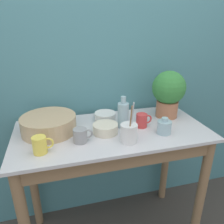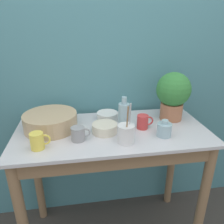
{
  "view_description": "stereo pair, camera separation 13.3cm",
  "coord_description": "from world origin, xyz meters",
  "px_view_note": "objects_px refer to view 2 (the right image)",
  "views": [
    {
      "loc": [
        -0.32,
        -0.9,
        1.53
      ],
      "look_at": [
        0.0,
        0.29,
        1.02
      ],
      "focal_mm": 35.0,
      "sensor_mm": 36.0,
      "label": 1
    },
    {
      "loc": [
        -0.19,
        -0.92,
        1.53
      ],
      "look_at": [
        0.0,
        0.29,
        1.02
      ],
      "focal_mm": 35.0,
      "sensor_mm": 36.0,
      "label": 2
    }
  ],
  "objects_px": {
    "bowl_wash_large": "(51,121)",
    "mug_red": "(143,122)",
    "bowl_small_enamel_white": "(107,117)",
    "mug_grey": "(78,134)",
    "potted_plant": "(173,93)",
    "utensil_cup": "(126,134)",
    "mug_yellow": "(38,141)",
    "bottle_short": "(164,129)",
    "bowl_small_cream": "(105,128)",
    "bottle_tall": "(124,115)"
  },
  "relations": [
    {
      "from": "potted_plant",
      "to": "utensil_cup",
      "type": "distance_m",
      "value": 0.48
    },
    {
      "from": "potted_plant",
      "to": "utensil_cup",
      "type": "height_order",
      "value": "potted_plant"
    },
    {
      "from": "mug_red",
      "to": "bowl_small_enamel_white",
      "type": "distance_m",
      "value": 0.26
    },
    {
      "from": "mug_grey",
      "to": "bowl_small_cream",
      "type": "height_order",
      "value": "mug_grey"
    },
    {
      "from": "bottle_tall",
      "to": "bottle_short",
      "type": "bearing_deg",
      "value": -35.46
    },
    {
      "from": "mug_yellow",
      "to": "bowl_wash_large",
      "type": "bearing_deg",
      "value": 79.38
    },
    {
      "from": "bottle_short",
      "to": "utensil_cup",
      "type": "xyz_separation_m",
      "value": [
        -0.24,
        -0.04,
        0.01
      ]
    },
    {
      "from": "bowl_small_cream",
      "to": "bottle_tall",
      "type": "bearing_deg",
      "value": 22.29
    },
    {
      "from": "bowl_small_enamel_white",
      "to": "bowl_small_cream",
      "type": "bearing_deg",
      "value": -103.03
    },
    {
      "from": "bottle_short",
      "to": "mug_red",
      "type": "bearing_deg",
      "value": 128.93
    },
    {
      "from": "bottle_tall",
      "to": "mug_yellow",
      "type": "xyz_separation_m",
      "value": [
        -0.5,
        -0.18,
        -0.04
      ]
    },
    {
      "from": "utensil_cup",
      "to": "mug_red",
      "type": "bearing_deg",
      "value": 47.48
    },
    {
      "from": "mug_yellow",
      "to": "bowl_small_cream",
      "type": "xyz_separation_m",
      "value": [
        0.37,
        0.13,
        -0.02
      ]
    },
    {
      "from": "mug_red",
      "to": "bottle_short",
      "type": "bearing_deg",
      "value": -51.07
    },
    {
      "from": "bottle_short",
      "to": "mug_yellow",
      "type": "height_order",
      "value": "bottle_short"
    },
    {
      "from": "potted_plant",
      "to": "bowl_wash_large",
      "type": "xyz_separation_m",
      "value": [
        -0.81,
        -0.03,
        -0.13
      ]
    },
    {
      "from": "potted_plant",
      "to": "bottle_short",
      "type": "xyz_separation_m",
      "value": [
        -0.14,
        -0.23,
        -0.14
      ]
    },
    {
      "from": "mug_red",
      "to": "utensil_cup",
      "type": "bearing_deg",
      "value": -132.52
    },
    {
      "from": "bottle_short",
      "to": "bowl_small_enamel_white",
      "type": "relative_size",
      "value": 0.71
    },
    {
      "from": "bowl_wash_large",
      "to": "mug_red",
      "type": "relative_size",
      "value": 3.13
    },
    {
      "from": "utensil_cup",
      "to": "bottle_short",
      "type": "bearing_deg",
      "value": 9.19
    },
    {
      "from": "bowl_small_enamel_white",
      "to": "mug_grey",
      "type": "bearing_deg",
      "value": -129.53
    },
    {
      "from": "bottle_tall",
      "to": "mug_red",
      "type": "relative_size",
      "value": 1.93
    },
    {
      "from": "potted_plant",
      "to": "bowl_small_cream",
      "type": "relative_size",
      "value": 2.14
    },
    {
      "from": "potted_plant",
      "to": "bowl_small_enamel_white",
      "type": "bearing_deg",
      "value": 175.43
    },
    {
      "from": "mug_yellow",
      "to": "bottle_short",
      "type": "bearing_deg",
      "value": 2.45
    },
    {
      "from": "bowl_wash_large",
      "to": "mug_red",
      "type": "bearing_deg",
      "value": -8.38
    },
    {
      "from": "bowl_small_enamel_white",
      "to": "potted_plant",
      "type": "bearing_deg",
      "value": -4.57
    },
    {
      "from": "mug_red",
      "to": "bowl_small_enamel_white",
      "type": "bearing_deg",
      "value": 144.19
    },
    {
      "from": "potted_plant",
      "to": "bowl_wash_large",
      "type": "bearing_deg",
      "value": -177.93
    },
    {
      "from": "potted_plant",
      "to": "mug_grey",
      "type": "relative_size",
      "value": 2.96
    },
    {
      "from": "bowl_wash_large",
      "to": "mug_red",
      "type": "xyz_separation_m",
      "value": [
        0.58,
        -0.09,
        -0.01
      ]
    },
    {
      "from": "bottle_tall",
      "to": "utensil_cup",
      "type": "distance_m",
      "value": 0.19
    },
    {
      "from": "mug_red",
      "to": "utensil_cup",
      "type": "distance_m",
      "value": 0.21
    },
    {
      "from": "bottle_short",
      "to": "bowl_small_cream",
      "type": "relative_size",
      "value": 0.67
    },
    {
      "from": "mug_grey",
      "to": "utensil_cup",
      "type": "bearing_deg",
      "value": -13.86
    },
    {
      "from": "mug_grey",
      "to": "bowl_wash_large",
      "type": "bearing_deg",
      "value": 133.99
    },
    {
      "from": "bowl_small_enamel_white",
      "to": "utensil_cup",
      "type": "height_order",
      "value": "utensil_cup"
    },
    {
      "from": "bottle_tall",
      "to": "bowl_small_cream",
      "type": "height_order",
      "value": "bottle_tall"
    },
    {
      "from": "bottle_tall",
      "to": "mug_grey",
      "type": "xyz_separation_m",
      "value": [
        -0.29,
        -0.13,
        -0.04
      ]
    },
    {
      "from": "mug_yellow",
      "to": "utensil_cup",
      "type": "bearing_deg",
      "value": -0.96
    },
    {
      "from": "mug_red",
      "to": "mug_grey",
      "type": "xyz_separation_m",
      "value": [
        -0.41,
        -0.09,
        -0.0
      ]
    },
    {
      "from": "bowl_small_cream",
      "to": "bowl_small_enamel_white",
      "type": "bearing_deg",
      "value": 76.97
    },
    {
      "from": "bowl_small_cream",
      "to": "utensil_cup",
      "type": "xyz_separation_m",
      "value": [
        0.1,
        -0.14,
        0.03
      ]
    },
    {
      "from": "utensil_cup",
      "to": "mug_yellow",
      "type": "bearing_deg",
      "value": 179.04
    },
    {
      "from": "potted_plant",
      "to": "bowl_wash_large",
      "type": "distance_m",
      "value": 0.82
    },
    {
      "from": "potted_plant",
      "to": "bowl_small_enamel_white",
      "type": "distance_m",
      "value": 0.47
    },
    {
      "from": "utensil_cup",
      "to": "bottle_tall",
      "type": "bearing_deg",
      "value": 82.19
    },
    {
      "from": "potted_plant",
      "to": "bowl_small_cream",
      "type": "height_order",
      "value": "potted_plant"
    },
    {
      "from": "mug_red",
      "to": "mug_grey",
      "type": "distance_m",
      "value": 0.42
    }
  ]
}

